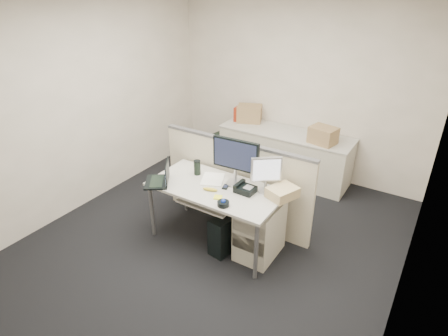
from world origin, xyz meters
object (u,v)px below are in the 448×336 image
Objects in this scene: desk_phone at (245,189)px; laptop at (156,173)px; monitor_main at (236,162)px; desk at (216,192)px.

laptop is at bearing -157.14° from desk_phone.
monitor_main is 0.32m from desk_phone.
laptop is at bearing -152.60° from monitor_main.
desk is 2.74× the size of monitor_main.
monitor_main is 0.91m from laptop.
laptop is 1.03m from desk_phone.
desk_phone is at bearing 75.58° from laptop.
monitor_main is (0.15, 0.18, 0.34)m from desk.
monitor_main is 1.61× the size of laptop.
desk is 4.41× the size of laptop.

